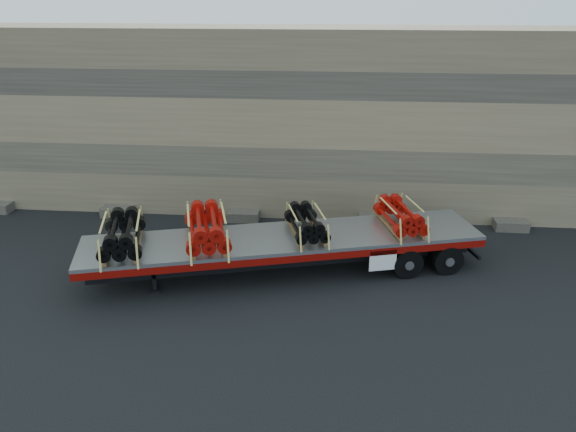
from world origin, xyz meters
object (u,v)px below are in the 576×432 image
at_px(bundle_front, 122,235).
at_px(bundle_midrear, 306,224).
at_px(bundle_rear, 400,216).
at_px(bundle_midfront, 207,228).
at_px(trailer, 284,254).

xyz_separation_m(bundle_front, bundle_midrear, (5.27, 1.48, -0.06)).
bearing_deg(bundle_front, bundle_rear, 0.00).
xyz_separation_m(bundle_front, bundle_midfront, (2.34, 0.66, 0.02)).
bearing_deg(bundle_midrear, bundle_front, 180.00).
height_order(bundle_front, bundle_midrear, bundle_front).
bearing_deg(bundle_midrear, trailer, 180.00).
relative_size(bundle_midfront, bundle_rear, 1.17).
distance_m(trailer, bundle_rear, 3.88).
height_order(bundle_midrear, bundle_rear, bundle_rear).
bearing_deg(bundle_midrear, bundle_midfront, 180.00).
distance_m(trailer, bundle_midfront, 2.56).
xyz_separation_m(trailer, bundle_midrear, (0.69, 0.19, 0.97)).
distance_m(trailer, bundle_front, 4.87).
relative_size(bundle_front, bundle_rear, 1.12).
bearing_deg(trailer, bundle_midfront, -180.00).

